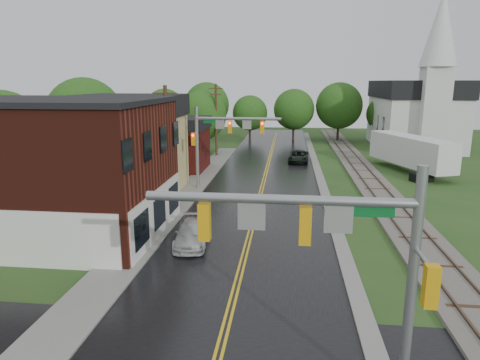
% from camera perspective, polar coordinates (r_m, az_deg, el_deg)
% --- Properties ---
extents(main_road, '(10.00, 90.00, 0.02)m').
position_cam_1_polar(main_road, '(40.11, 3.14, -0.36)').
color(main_road, black).
rests_on(main_road, ground).
extents(curb_right, '(0.80, 70.00, 0.12)m').
position_cam_1_polar(curb_right, '(45.05, 10.39, 0.92)').
color(curb_right, gray).
rests_on(curb_right, ground).
extents(sidewalk_left, '(2.40, 50.00, 0.12)m').
position_cam_1_polar(sidewalk_left, '(36.20, -7.19, -1.92)').
color(sidewalk_left, gray).
rests_on(sidewalk_left, ground).
extents(brick_building, '(14.30, 10.30, 8.30)m').
position_cam_1_polar(brick_building, '(28.57, -24.62, 1.52)').
color(brick_building, '#47170F').
rests_on(brick_building, ground).
extents(yellow_house, '(8.00, 7.00, 6.40)m').
position_cam_1_polar(yellow_house, '(37.87, -14.07, 3.41)').
color(yellow_house, tan).
rests_on(yellow_house, ground).
extents(darkred_building, '(7.00, 6.00, 4.40)m').
position_cam_1_polar(darkred_building, '(46.18, -8.97, 4.05)').
color(darkred_building, '#3F0F0C').
rests_on(darkred_building, ground).
extents(church, '(10.40, 18.40, 20.00)m').
position_cam_1_polar(church, '(65.27, 22.57, 9.01)').
color(church, silver).
rests_on(church, ground).
extents(railroad, '(3.20, 80.00, 0.30)m').
position_cam_1_polar(railroad, '(45.58, 16.17, 0.90)').
color(railroad, '#59544C').
rests_on(railroad, ground).
extents(traffic_signal_near, '(7.34, 0.30, 7.20)m').
position_cam_1_polar(traffic_signal_near, '(11.84, 12.28, -8.51)').
color(traffic_signal_near, gray).
rests_on(traffic_signal_near, ground).
extents(traffic_signal_far, '(7.34, 0.43, 7.20)m').
position_cam_1_polar(traffic_signal_far, '(36.67, -2.50, 6.28)').
color(traffic_signal_far, gray).
rests_on(traffic_signal_far, ground).
extents(utility_pole_b, '(1.80, 0.28, 9.00)m').
position_cam_1_polar(utility_pole_b, '(32.57, -9.69, 4.81)').
color(utility_pole_b, '#382616').
rests_on(utility_pole_b, ground).
extents(utility_pole_c, '(1.80, 0.28, 9.00)m').
position_cam_1_polar(utility_pole_c, '(53.92, -3.21, 8.15)').
color(utility_pole_c, '#382616').
rests_on(utility_pole_c, ground).
extents(tree_left_a, '(6.80, 6.80, 8.67)m').
position_cam_1_polar(tree_left_a, '(38.16, -29.02, 5.15)').
color(tree_left_a, black).
rests_on(tree_left_a, ground).
extents(tree_left_b, '(7.60, 7.60, 9.69)m').
position_cam_1_polar(tree_left_b, '(45.66, -19.80, 7.80)').
color(tree_left_b, black).
rests_on(tree_left_b, ground).
extents(tree_left_c, '(6.00, 6.00, 7.65)m').
position_cam_1_polar(tree_left_c, '(51.66, -11.77, 7.46)').
color(tree_left_c, black).
rests_on(tree_left_c, ground).
extents(tree_left_e, '(6.40, 6.40, 8.16)m').
position_cam_1_polar(tree_left_e, '(56.15, -4.96, 8.41)').
color(tree_left_e, black).
rests_on(tree_left_e, ground).
extents(suv_dark, '(2.51, 4.92, 1.33)m').
position_cam_1_polar(suv_dark, '(50.59, 7.81, 3.10)').
color(suv_dark, black).
rests_on(suv_dark, ground).
extents(pickup_white, '(2.23, 4.58, 1.28)m').
position_cam_1_polar(pickup_white, '(25.15, -6.41, -7.11)').
color(pickup_white, beige).
rests_on(pickup_white, ground).
extents(semi_trailer, '(6.34, 11.91, 3.73)m').
position_cam_1_polar(semi_trailer, '(47.76, 21.80, 3.60)').
color(semi_trailer, black).
rests_on(semi_trailer, ground).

